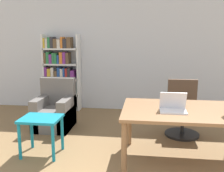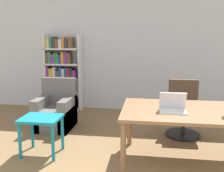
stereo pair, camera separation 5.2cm
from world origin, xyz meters
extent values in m
cube|color=silver|center=(0.00, 4.53, 1.35)|extent=(8.00, 0.06, 2.70)
cube|color=olive|center=(0.70, 2.03, 0.71)|extent=(1.62, 1.09, 0.04)
cylinder|color=olive|center=(-0.04, 1.55, 0.35)|extent=(0.07, 0.07, 0.69)
cylinder|color=olive|center=(-0.04, 2.52, 0.35)|extent=(0.07, 0.07, 0.69)
cube|color=silver|center=(0.55, 1.90, 0.74)|extent=(0.34, 0.25, 0.02)
cube|color=silver|center=(0.55, 1.97, 0.86)|extent=(0.34, 0.10, 0.23)
cube|color=navy|center=(0.55, 1.98, 0.87)|extent=(0.30, 0.09, 0.20)
cylinder|color=black|center=(0.83, 3.01, 0.02)|extent=(0.58, 0.58, 0.04)
cylinder|color=#262626|center=(0.83, 3.01, 0.20)|extent=(0.06, 0.06, 0.32)
cube|color=#4C3828|center=(0.83, 3.01, 0.41)|extent=(0.53, 0.53, 0.10)
cube|color=#4C3828|center=(0.83, 3.23, 0.70)|extent=(0.50, 0.08, 0.48)
cube|color=teal|center=(-1.26, 2.00, 0.53)|extent=(0.55, 0.46, 0.04)
cylinder|color=teal|center=(-1.50, 1.80, 0.26)|extent=(0.04, 0.04, 0.51)
cylinder|color=teal|center=(-1.03, 1.80, 0.26)|extent=(0.04, 0.04, 0.51)
cylinder|color=teal|center=(-1.50, 2.19, 0.26)|extent=(0.04, 0.04, 0.51)
cylinder|color=teal|center=(-1.03, 2.19, 0.26)|extent=(0.04, 0.04, 0.51)
cube|color=#66605B|center=(-1.46, 3.07, 0.20)|extent=(0.65, 0.71, 0.40)
cube|color=#66605B|center=(-1.46, 3.34, 0.65)|extent=(0.65, 0.16, 0.51)
cube|color=#66605B|center=(-1.71, 3.07, 0.29)|extent=(0.16, 0.71, 0.58)
cube|color=#66605B|center=(-1.22, 3.07, 0.29)|extent=(0.16, 0.71, 0.58)
cube|color=white|center=(-2.11, 4.34, 0.86)|extent=(0.04, 0.28, 1.72)
cube|color=white|center=(-1.31, 4.34, 0.86)|extent=(0.04, 0.28, 1.72)
cube|color=white|center=(-1.71, 4.34, 0.02)|extent=(0.79, 0.28, 0.04)
cube|color=orange|center=(-2.07, 4.34, 0.15)|extent=(0.04, 0.24, 0.22)
cube|color=#333338|center=(-2.01, 4.34, 0.14)|extent=(0.07, 0.24, 0.21)
cube|color=#B72D28|center=(-1.93, 4.34, 0.14)|extent=(0.07, 0.24, 0.22)
cube|color=brown|center=(-1.84, 4.34, 0.16)|extent=(0.09, 0.24, 0.26)
cube|color=#234C99|center=(-1.76, 4.34, 0.15)|extent=(0.08, 0.24, 0.24)
cube|color=brown|center=(-1.67, 4.34, 0.16)|extent=(0.09, 0.24, 0.24)
cube|color=silver|center=(-1.59, 4.34, 0.13)|extent=(0.06, 0.24, 0.19)
cube|color=gold|center=(-1.52, 4.34, 0.14)|extent=(0.06, 0.24, 0.21)
cube|color=#333338|center=(-1.45, 4.34, 0.15)|extent=(0.07, 0.24, 0.22)
cube|color=white|center=(-1.71, 4.34, 0.36)|extent=(0.79, 0.28, 0.04)
cube|color=silver|center=(-2.05, 4.34, 0.50)|extent=(0.08, 0.24, 0.24)
cube|color=#333338|center=(-1.96, 4.34, 0.51)|extent=(0.08, 0.24, 0.25)
cube|color=#333338|center=(-1.89, 4.34, 0.51)|extent=(0.06, 0.24, 0.26)
cube|color=#234C99|center=(-1.83, 4.34, 0.51)|extent=(0.05, 0.24, 0.25)
cube|color=#7F338C|center=(-1.76, 4.34, 0.51)|extent=(0.07, 0.24, 0.26)
cube|color=orange|center=(-1.69, 4.34, 0.50)|extent=(0.05, 0.24, 0.25)
cube|color=gold|center=(-1.63, 4.34, 0.47)|extent=(0.05, 0.24, 0.18)
cube|color=#333338|center=(-1.57, 4.34, 0.50)|extent=(0.06, 0.24, 0.23)
cube|color=#2D7F47|center=(-1.51, 4.34, 0.48)|extent=(0.05, 0.24, 0.19)
cube|color=white|center=(-1.71, 4.34, 0.71)|extent=(0.79, 0.28, 0.04)
cube|color=#7F338C|center=(-2.06, 4.34, 0.85)|extent=(0.06, 0.24, 0.26)
cube|color=gold|center=(-1.98, 4.34, 0.84)|extent=(0.08, 0.24, 0.22)
cube|color=silver|center=(-1.91, 4.34, 0.85)|extent=(0.07, 0.24, 0.25)
cube|color=brown|center=(-1.83, 4.34, 0.81)|extent=(0.07, 0.24, 0.18)
cube|color=#234C99|center=(-1.76, 4.34, 0.85)|extent=(0.06, 0.24, 0.25)
cube|color=silver|center=(-1.69, 4.34, 0.84)|extent=(0.06, 0.24, 0.23)
cube|color=#234C99|center=(-1.63, 4.34, 0.85)|extent=(0.04, 0.24, 0.25)
cube|color=#B72D28|center=(-1.58, 4.34, 0.84)|extent=(0.05, 0.24, 0.24)
cube|color=#333338|center=(-1.52, 4.34, 0.85)|extent=(0.06, 0.24, 0.24)
cube|color=#7F338C|center=(-1.44, 4.34, 0.82)|extent=(0.09, 0.24, 0.19)
cube|color=white|center=(-1.71, 4.34, 1.05)|extent=(0.79, 0.28, 0.04)
cube|color=brown|center=(-2.06, 4.34, 1.18)|extent=(0.05, 0.24, 0.23)
cube|color=#2D7F47|center=(-2.00, 4.34, 1.19)|extent=(0.06, 0.24, 0.25)
cube|color=#7F338C|center=(-1.93, 4.34, 1.17)|extent=(0.07, 0.24, 0.21)
cube|color=#2D7F47|center=(-1.87, 4.34, 1.18)|extent=(0.05, 0.24, 0.24)
cube|color=#2D7F47|center=(-1.82, 4.34, 1.18)|extent=(0.06, 0.24, 0.23)
cube|color=#234C99|center=(-1.76, 4.34, 1.16)|extent=(0.04, 0.24, 0.19)
cube|color=orange|center=(-1.69, 4.34, 1.19)|extent=(0.07, 0.24, 0.26)
cube|color=#7F338C|center=(-1.62, 4.34, 1.19)|extent=(0.06, 0.24, 0.26)
cube|color=brown|center=(-1.55, 4.34, 1.19)|extent=(0.06, 0.24, 0.24)
cube|color=white|center=(-1.71, 4.34, 1.39)|extent=(0.79, 0.28, 0.04)
cube|color=gold|center=(-2.07, 4.34, 1.52)|extent=(0.04, 0.24, 0.22)
cube|color=silver|center=(-2.01, 4.34, 1.52)|extent=(0.05, 0.24, 0.21)
cube|color=#2D7F47|center=(-1.96, 4.34, 1.53)|extent=(0.05, 0.24, 0.24)
cube|color=#333338|center=(-1.89, 4.34, 1.54)|extent=(0.07, 0.24, 0.25)
cube|color=brown|center=(-1.82, 4.34, 1.51)|extent=(0.08, 0.24, 0.21)
cube|color=silver|center=(-1.73, 4.34, 1.51)|extent=(0.07, 0.24, 0.20)
cube|color=orange|center=(-1.66, 4.34, 1.53)|extent=(0.05, 0.24, 0.25)
cube|color=#333338|center=(-1.60, 4.34, 1.51)|extent=(0.08, 0.24, 0.20)
cube|color=brown|center=(-1.50, 4.34, 1.53)|extent=(0.09, 0.24, 0.24)
camera|label=1|loc=(0.19, -1.38, 1.68)|focal=42.00mm
camera|label=2|loc=(0.24, -1.37, 1.68)|focal=42.00mm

